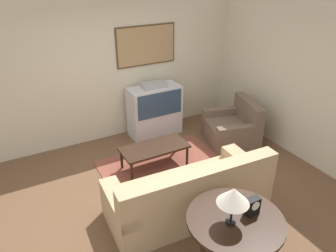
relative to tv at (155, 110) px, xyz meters
name	(u,v)px	position (x,y,z in m)	size (l,w,h in m)	color
ground_plane	(164,192)	(-0.74, -1.78, -0.51)	(12.00, 12.00, 0.00)	brown
wall_back	(110,70)	(-0.72, 0.35, 0.84)	(12.00, 0.10, 2.70)	beige
wall_right	(301,81)	(1.89, -1.78, 0.84)	(0.06, 12.00, 2.70)	beige
area_rug	(165,167)	(-0.41, -1.19, -0.51)	(2.08, 1.48, 0.01)	brown
tv	(155,110)	(0.00, 0.00, 0.00)	(1.02, 0.49, 1.09)	silver
couch	(190,195)	(-0.64, -2.34, -0.21)	(2.26, 1.05, 0.90)	tan
armchair	(233,129)	(1.17, -1.03, -0.24)	(1.09, 1.17, 0.83)	brown
coffee_table	(154,149)	(-0.55, -1.10, -0.15)	(1.12, 0.54, 0.40)	black
console_table	(235,224)	(-0.70, -3.35, 0.15)	(1.06, 1.06, 0.73)	black
table_lamp	(234,196)	(-0.79, -3.37, 0.57)	(0.34, 0.34, 0.44)	black
mantel_clock	(252,206)	(-0.50, -3.37, 0.32)	(0.16, 0.10, 0.20)	black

